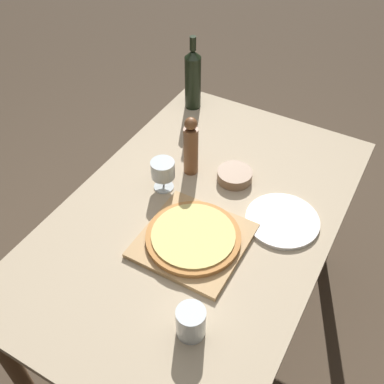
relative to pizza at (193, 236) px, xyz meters
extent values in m
plane|color=#4C3D2D|center=(-0.05, 0.12, -0.80)|extent=(12.00, 12.00, 0.00)
cube|color=tan|center=(-0.05, 0.12, -0.04)|extent=(0.92, 1.43, 0.03)
cylinder|color=brown|center=(-0.45, -0.53, -0.43)|extent=(0.06, 0.06, 0.74)
cylinder|color=brown|center=(-0.45, 0.78, -0.43)|extent=(0.06, 0.06, 0.74)
cylinder|color=brown|center=(0.35, 0.78, -0.43)|extent=(0.06, 0.06, 0.74)
cube|color=tan|center=(0.00, 0.00, -0.02)|extent=(0.34, 0.34, 0.02)
cylinder|color=#BC7A3D|center=(0.00, 0.00, 0.00)|extent=(0.32, 0.32, 0.02)
cylinder|color=#EAD67A|center=(0.00, 0.00, 0.01)|extent=(0.28, 0.28, 0.01)
cylinder|color=black|center=(-0.40, 0.71, 0.09)|extent=(0.07, 0.07, 0.25)
cone|color=black|center=(-0.40, 0.71, 0.23)|extent=(0.07, 0.07, 0.03)
cylinder|color=black|center=(-0.40, 0.71, 0.28)|extent=(0.03, 0.03, 0.06)
cylinder|color=brown|center=(-0.18, 0.31, 0.07)|extent=(0.06, 0.06, 0.20)
sphere|color=brown|center=(-0.18, 0.31, 0.20)|extent=(0.05, 0.05, 0.05)
cylinder|color=silver|center=(-0.23, 0.18, -0.03)|extent=(0.08, 0.08, 0.00)
cylinder|color=silver|center=(-0.23, 0.18, 0.00)|extent=(0.01, 0.01, 0.05)
cylinder|color=silver|center=(-0.23, 0.18, 0.06)|extent=(0.09, 0.09, 0.07)
cylinder|color=#84664C|center=(-0.01, 0.35, -0.01)|extent=(0.13, 0.13, 0.04)
cylinder|color=silver|center=(0.15, -0.29, 0.02)|extent=(0.08, 0.08, 0.10)
cylinder|color=white|center=(0.23, 0.23, -0.02)|extent=(0.26, 0.26, 0.01)
camera|label=1|loc=(0.47, -0.84, 1.15)|focal=42.00mm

